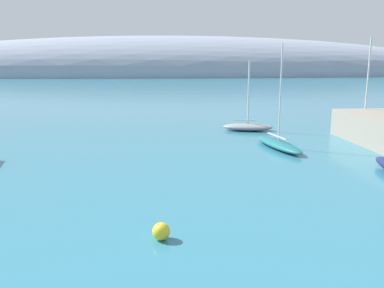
% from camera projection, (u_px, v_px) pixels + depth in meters
% --- Properties ---
extents(distant_ridge, '(343.46, 70.19, 41.82)m').
position_uv_depth(distant_ridge, '(171.00, 76.00, 219.10)').
color(distant_ridge, '#8E99AD').
rests_on(distant_ridge, ground).
extents(sailboat_teal_mid_mooring, '(3.16, 8.03, 9.23)m').
position_uv_depth(sailboat_teal_mid_mooring, '(278.00, 144.00, 36.53)').
color(sailboat_teal_mid_mooring, '#1E6B70').
rests_on(sailboat_teal_mid_mooring, water).
extents(sailboat_white_outer_mooring, '(5.98, 5.02, 10.16)m').
position_uv_depth(sailboat_white_outer_mooring, '(364.00, 128.00, 43.69)').
color(sailboat_white_outer_mooring, white).
rests_on(sailboat_white_outer_mooring, water).
extents(sailboat_grey_end_of_line, '(5.98, 3.55, 7.78)m').
position_uv_depth(sailboat_grey_end_of_line, '(248.00, 126.00, 45.95)').
color(sailboat_grey_end_of_line, gray).
rests_on(sailboat_grey_end_of_line, water).
extents(mooring_buoy_yellow, '(0.79, 0.79, 0.79)m').
position_uv_depth(mooring_buoy_yellow, '(161.00, 231.00, 17.81)').
color(mooring_buoy_yellow, yellow).
rests_on(mooring_buoy_yellow, water).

